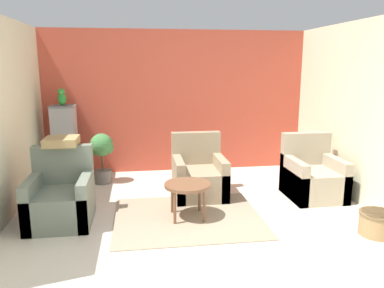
{
  "coord_description": "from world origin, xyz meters",
  "views": [
    {
      "loc": [
        -0.69,
        -2.9,
        1.89
      ],
      "look_at": [
        0.0,
        1.84,
        0.87
      ],
      "focal_mm": 35.0,
      "sensor_mm": 36.0,
      "label": 1
    }
  ],
  "objects_px": {
    "armchair_middle": "(199,177)",
    "birdcage": "(65,145)",
    "armchair_left": "(61,199)",
    "armchair_right": "(313,178)",
    "wicker_basket": "(377,223)",
    "coffee_table": "(188,187)",
    "potted_plant": "(102,152)",
    "parrot": "(62,98)"
  },
  "relations": [
    {
      "from": "armchair_middle",
      "to": "birdcage",
      "type": "height_order",
      "value": "birdcage"
    },
    {
      "from": "armchair_left",
      "to": "armchair_right",
      "type": "distance_m",
      "value": 3.45
    },
    {
      "from": "wicker_basket",
      "to": "armchair_right",
      "type": "bearing_deg",
      "value": 96.92
    },
    {
      "from": "armchair_right",
      "to": "wicker_basket",
      "type": "bearing_deg",
      "value": -83.08
    },
    {
      "from": "armchair_right",
      "to": "wicker_basket",
      "type": "xyz_separation_m",
      "value": [
        0.16,
        -1.29,
        -0.14
      ]
    },
    {
      "from": "coffee_table",
      "to": "birdcage",
      "type": "bearing_deg",
      "value": 133.76
    },
    {
      "from": "armchair_right",
      "to": "potted_plant",
      "type": "height_order",
      "value": "armchair_right"
    },
    {
      "from": "armchair_left",
      "to": "armchair_right",
      "type": "xyz_separation_m",
      "value": [
        3.43,
        0.4,
        0.0
      ]
    },
    {
      "from": "coffee_table",
      "to": "armchair_middle",
      "type": "distance_m",
      "value": 0.84
    },
    {
      "from": "armchair_right",
      "to": "parrot",
      "type": "xyz_separation_m",
      "value": [
        -3.67,
        1.34,
        1.09
      ]
    },
    {
      "from": "coffee_table",
      "to": "armchair_right",
      "type": "xyz_separation_m",
      "value": [
        1.89,
        0.51,
        -0.11
      ]
    },
    {
      "from": "armchair_right",
      "to": "potted_plant",
      "type": "bearing_deg",
      "value": 160.05
    },
    {
      "from": "armchair_left",
      "to": "wicker_basket",
      "type": "bearing_deg",
      "value": -13.87
    },
    {
      "from": "armchair_right",
      "to": "armchair_left",
      "type": "bearing_deg",
      "value": -173.26
    },
    {
      "from": "wicker_basket",
      "to": "armchair_middle",
      "type": "bearing_deg",
      "value": 138.66
    },
    {
      "from": "birdcage",
      "to": "coffee_table",
      "type": "bearing_deg",
      "value": -46.24
    },
    {
      "from": "birdcage",
      "to": "potted_plant",
      "type": "bearing_deg",
      "value": -20.7
    },
    {
      "from": "armchair_left",
      "to": "birdcage",
      "type": "height_order",
      "value": "birdcage"
    },
    {
      "from": "parrot",
      "to": "potted_plant",
      "type": "xyz_separation_m",
      "value": [
        0.6,
        -0.23,
        -0.86
      ]
    },
    {
      "from": "armchair_middle",
      "to": "parrot",
      "type": "relative_size",
      "value": 3.28
    },
    {
      "from": "coffee_table",
      "to": "wicker_basket",
      "type": "xyz_separation_m",
      "value": [
        2.05,
        -0.78,
        -0.26
      ]
    },
    {
      "from": "coffee_table",
      "to": "potted_plant",
      "type": "distance_m",
      "value": 2.01
    },
    {
      "from": "armchair_middle",
      "to": "potted_plant",
      "type": "relative_size",
      "value": 1.11
    },
    {
      "from": "armchair_left",
      "to": "potted_plant",
      "type": "height_order",
      "value": "armchair_left"
    },
    {
      "from": "armchair_left",
      "to": "potted_plant",
      "type": "relative_size",
      "value": 1.11
    },
    {
      "from": "armchair_middle",
      "to": "wicker_basket",
      "type": "bearing_deg",
      "value": -41.34
    },
    {
      "from": "wicker_basket",
      "to": "parrot",
      "type": "bearing_deg",
      "value": 145.45
    },
    {
      "from": "armchair_right",
      "to": "armchair_middle",
      "type": "height_order",
      "value": "same"
    },
    {
      "from": "parrot",
      "to": "coffee_table",
      "type": "bearing_deg",
      "value": -46.27
    },
    {
      "from": "parrot",
      "to": "wicker_basket",
      "type": "height_order",
      "value": "parrot"
    },
    {
      "from": "armchair_middle",
      "to": "birdcage",
      "type": "bearing_deg",
      "value": 152.48
    },
    {
      "from": "parrot",
      "to": "armchair_left",
      "type": "bearing_deg",
      "value": -82.27
    },
    {
      "from": "birdcage",
      "to": "potted_plant",
      "type": "height_order",
      "value": "birdcage"
    },
    {
      "from": "coffee_table",
      "to": "armchair_right",
      "type": "distance_m",
      "value": 1.96
    },
    {
      "from": "armchair_left",
      "to": "wicker_basket",
      "type": "relative_size",
      "value": 2.23
    },
    {
      "from": "armchair_middle",
      "to": "potted_plant",
      "type": "height_order",
      "value": "armchair_middle"
    },
    {
      "from": "coffee_table",
      "to": "potted_plant",
      "type": "height_order",
      "value": "potted_plant"
    },
    {
      "from": "armchair_right",
      "to": "wicker_basket",
      "type": "relative_size",
      "value": 2.23
    },
    {
      "from": "armchair_right",
      "to": "armchair_middle",
      "type": "relative_size",
      "value": 1.0
    },
    {
      "from": "armchair_middle",
      "to": "wicker_basket",
      "type": "distance_m",
      "value": 2.37
    },
    {
      "from": "armchair_middle",
      "to": "potted_plant",
      "type": "bearing_deg",
      "value": 149.88
    },
    {
      "from": "armchair_left",
      "to": "parrot",
      "type": "distance_m",
      "value": 2.07
    }
  ]
}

